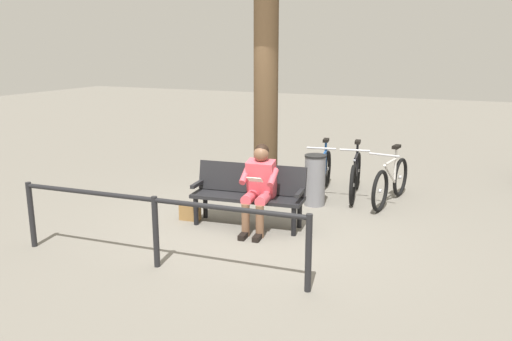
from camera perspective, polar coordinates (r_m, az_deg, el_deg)
name	(u,v)px	position (r m, az deg, el deg)	size (l,w,h in m)	color
ground_plane	(255,230)	(7.30, -0.16, -6.54)	(40.00, 40.00, 0.00)	slate
bench	(249,190)	(7.37, -0.77, -2.20)	(1.64, 0.66, 0.87)	black
person_reading	(259,184)	(7.12, 0.36, -1.45)	(0.52, 0.80, 1.20)	#D84C59
handbag	(190,212)	(7.73, -7.24, -4.55)	(0.30, 0.14, 0.24)	olive
tree_trunk	(266,92)	(8.39, 1.09, 8.58)	(0.39, 0.39, 3.56)	#4C3823
litter_bin	(315,180)	(8.35, 6.50, -1.05)	(0.35, 0.35, 0.82)	slate
bicycle_orange	(391,182)	(8.67, 14.60, -1.22)	(0.48, 1.67, 0.94)	black
bicycle_blue	(355,176)	(8.96, 10.88, -0.56)	(0.48, 1.67, 0.94)	black
bicycle_red	(324,173)	(9.02, 7.45, -0.32)	(0.48, 1.67, 0.94)	black
railing_fence	(155,217)	(6.04, -11.04, -5.03)	(3.68, 0.32, 0.85)	black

